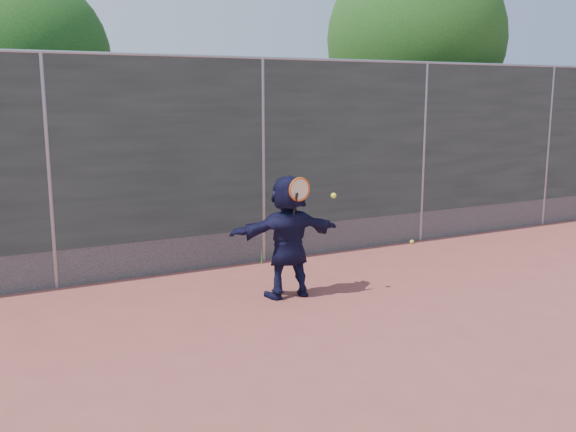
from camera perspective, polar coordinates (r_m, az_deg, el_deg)
name	(u,v)px	position (r m, az deg, el deg)	size (l,w,h in m)	color
ground	(408,336)	(6.94, 10.58, -10.47)	(80.00, 80.00, 0.00)	#9E4C42
player	(288,236)	(7.91, 0.00, -1.82)	(1.42, 0.45, 1.53)	black
ball_ground	(412,242)	(11.06, 10.96, -2.27)	(0.07, 0.07, 0.07)	#E7FA37
fence	(263,157)	(9.50, -2.24, 5.28)	(20.00, 0.06, 3.03)	#38423D
swing_action	(303,192)	(7.68, 1.32, 2.19)	(0.65, 0.14, 0.51)	#CA5213
tree_right	(421,45)	(13.92, 11.73, 14.68)	(3.78, 3.60, 5.39)	#382314
tree_left	(27,67)	(11.67, -22.18, 12.20)	(3.15, 3.00, 4.53)	#382314
weed_clump	(284,252)	(9.77, -0.32, -3.18)	(0.68, 0.07, 0.30)	#387226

